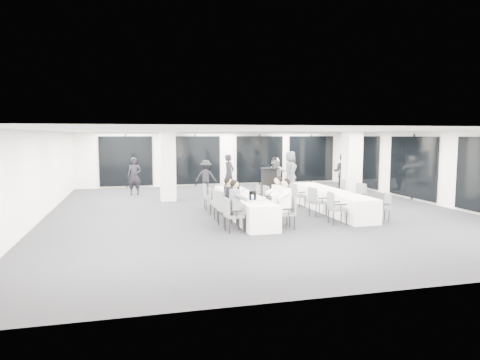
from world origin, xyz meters
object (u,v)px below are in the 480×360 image
object	(u,v)px
chair_main_left_near	(231,213)
chair_main_left_fourth	(214,200)
chair_side_right_near	(384,205)
standing_guest_g	(134,174)
chair_side_right_mid	(358,196)
standing_guest_e	(290,168)
chair_main_right_fourth	(262,198)
chair_main_right_far	(255,195)
ice_bucket_far	(237,186)
chair_main_right_second	(281,205)
cocktail_table	(270,181)
banquet_table_main	(243,206)
chair_side_right_far	(339,191)
standing_guest_c	(206,174)
ice_bucket_near	(253,196)
chair_side_left_near	(335,206)
standing_guest_f	(275,170)
chair_main_right_near	(288,210)
standing_guest_b	(275,175)
chair_side_left_far	(296,194)
standing_guest_a	(229,171)
standing_guest_d	(275,172)
chair_main_left_far	(208,195)
chair_main_right_mid	(271,200)
chair_main_left_mid	(220,203)
chair_side_left_mid	(316,200)
banquet_table_side	(330,201)
chair_main_left_second	(225,206)
standing_guest_h	(343,170)

from	to	relation	value
chair_main_left_near	chair_main_left_fourth	world-z (taller)	chair_main_left_near
chair_side_right_near	standing_guest_g	xyz separation A→B (m)	(-7.42, 7.96, 0.45)
chair_side_right_mid	standing_guest_e	distance (m)	6.21
chair_main_right_fourth	chair_main_right_far	xyz separation A→B (m)	(-0.01, 0.95, -0.04)
ice_bucket_far	chair_main_right_second	bearing A→B (deg)	-73.58
cocktail_table	chair_main_right_second	distance (m)	6.26
banquet_table_main	chair_side_right_far	world-z (taller)	chair_side_right_far
standing_guest_g	chair_side_right_mid	bearing A→B (deg)	-31.07
standing_guest_c	ice_bucket_near	bearing A→B (deg)	110.56
chair_main_left_near	chair_side_right_mid	distance (m)	5.25
chair_side_left_near	standing_guest_f	xyz separation A→B (m)	(1.27, 9.23, 0.32)
chair_side_left_near	ice_bucket_near	xyz separation A→B (m)	(-2.40, 0.51, 0.32)
chair_main_right_near	standing_guest_b	xyz separation A→B (m)	(1.86, 6.66, 0.35)
chair_main_right_far	standing_guest_g	bearing A→B (deg)	47.06
ice_bucket_near	standing_guest_c	bearing A→B (deg)	91.25
chair_main_left_fourth	chair_side_left_near	distance (m)	4.04
chair_main_left_near	chair_side_right_mid	bearing A→B (deg)	106.95
chair_main_right_far	ice_bucket_near	size ratio (longest dim) A/B	3.36
chair_side_left_far	standing_guest_f	size ratio (longest dim) A/B	0.51
standing_guest_a	chair_side_left_near	bearing A→B (deg)	-124.72
chair_main_left_fourth	standing_guest_e	world-z (taller)	standing_guest_e
chair_main_right_fourth	standing_guest_d	size ratio (longest dim) A/B	0.50
chair_main_right_near	ice_bucket_near	size ratio (longest dim) A/B	3.67
ice_bucket_far	standing_guest_d	bearing A→B (deg)	56.63
standing_guest_e	ice_bucket_far	xyz separation A→B (m)	(-3.84, -4.89, -0.20)
banquet_table_main	chair_side_left_near	xyz separation A→B (m)	(2.39, -1.73, 0.18)
chair_main_left_far	standing_guest_a	bearing A→B (deg)	158.50
banquet_table_main	standing_guest_c	world-z (taller)	standing_guest_c
standing_guest_d	standing_guest_e	bearing A→B (deg)	159.47
standing_guest_a	standing_guest_f	xyz separation A→B (m)	(2.74, 1.41, -0.13)
chair_main_left_far	standing_guest_d	bearing A→B (deg)	135.77
standing_guest_b	standing_guest_e	distance (m)	1.89
chair_side_left_far	standing_guest_e	world-z (taller)	standing_guest_e
chair_main_right_mid	ice_bucket_near	distance (m)	1.21
banquet_table_main	chair_main_left_mid	bearing A→B (deg)	-156.73
chair_side_left_mid	standing_guest_g	xyz separation A→B (m)	(-5.76, 6.62, 0.41)
banquet_table_main	banquet_table_side	xyz separation A→B (m)	(3.22, 0.28, 0.00)
standing_guest_a	standing_guest_f	bearing A→B (deg)	-18.20
cocktail_table	standing_guest_b	xyz separation A→B (m)	(0.23, -0.06, 0.27)
banquet_table_main	standing_guest_b	world-z (taller)	standing_guest_b
standing_guest_a	standing_guest_b	xyz separation A→B (m)	(1.78, -1.40, -0.12)
chair_side_right_near	ice_bucket_near	xyz separation A→B (m)	(-4.06, 0.47, 0.38)
banquet_table_side	standing_guest_c	world-z (taller)	standing_guest_c
chair_main_left_second	chair_main_right_second	bearing A→B (deg)	76.23
standing_guest_g	chair_main_left_near	bearing A→B (deg)	-63.43
chair_main_right_near	standing_guest_h	bearing A→B (deg)	-35.57
standing_guest_f	banquet_table_main	bearing A→B (deg)	62.37
standing_guest_f	standing_guest_g	size ratio (longest dim) A/B	0.92
chair_main_right_near	chair_main_right_mid	world-z (taller)	chair_main_right_mid
standing_guest_a	standing_guest_b	bearing A→B (deg)	-83.62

